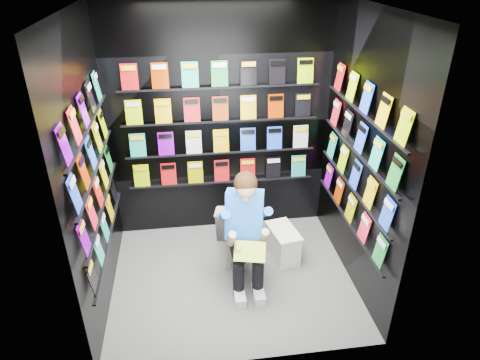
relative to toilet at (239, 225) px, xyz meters
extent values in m
plane|color=slate|center=(-0.12, -0.41, -0.37)|extent=(2.40, 2.40, 0.00)
plane|color=white|center=(-0.12, -0.41, 2.23)|extent=(2.40, 2.40, 0.00)
cube|color=black|center=(-0.12, 0.59, 0.93)|extent=(2.40, 0.04, 2.60)
cube|color=black|center=(-0.12, -1.41, 0.93)|extent=(2.40, 0.04, 2.60)
cube|color=black|center=(-1.32, -0.41, 0.93)|extent=(0.04, 2.00, 2.60)
cube|color=black|center=(1.08, -0.41, 0.93)|extent=(0.04, 2.00, 2.60)
imported|color=white|center=(0.00, 0.00, 0.00)|extent=(0.58, 0.83, 0.73)
cube|color=white|center=(0.46, -0.12, -0.21)|extent=(0.31, 0.46, 0.32)
cube|color=white|center=(0.46, -0.12, -0.03)|extent=(0.34, 0.49, 0.03)
cube|color=green|center=(0.00, -0.73, 0.21)|extent=(0.31, 0.23, 0.12)
camera|label=1|loc=(-0.51, -3.77, 2.60)|focal=32.00mm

